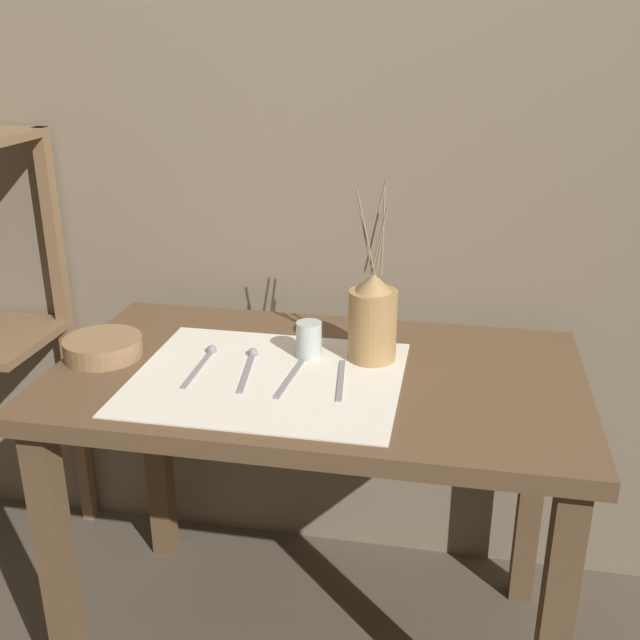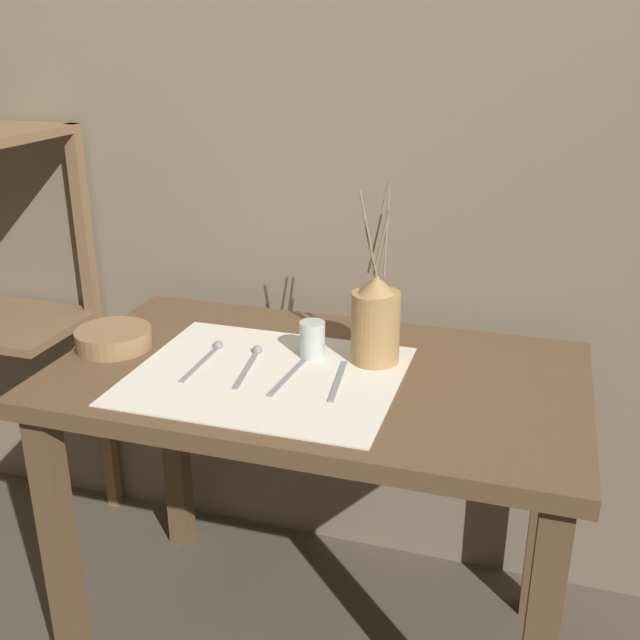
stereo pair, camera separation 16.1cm
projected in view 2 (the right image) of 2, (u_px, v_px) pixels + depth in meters
The scene contains 10 objects.
stone_wall_back at pixel (369, 146), 1.90m from camera, with size 7.00×0.06×2.40m.
wooden_table at pixel (317, 417), 1.70m from camera, with size 1.17×0.68×0.77m.
linen_cloth at pixel (266, 375), 1.63m from camera, with size 0.58×0.48×0.00m.
pitcher_with_flowers at pixel (376, 322), 1.66m from camera, with size 0.11×0.11×0.41m.
wooden_bowl at pixel (114, 338), 1.77m from camera, with size 0.18×0.18×0.05m.
glass_tumbler_near at pixel (312, 339), 1.70m from camera, with size 0.06×0.06×0.08m.
spoon_outer at pixel (211, 353), 1.73m from camera, with size 0.02×0.21×0.02m.
spoon_inner at pixel (253, 358), 1.70m from camera, with size 0.04×0.21×0.02m.
fork_outer at pixel (288, 377), 1.61m from camera, with size 0.03×0.20×0.00m.
knife_center at pixel (338, 381), 1.59m from camera, with size 0.04×0.20×0.00m.
Camera 2 is at (0.45, -1.43, 1.48)m, focal length 42.00 mm.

